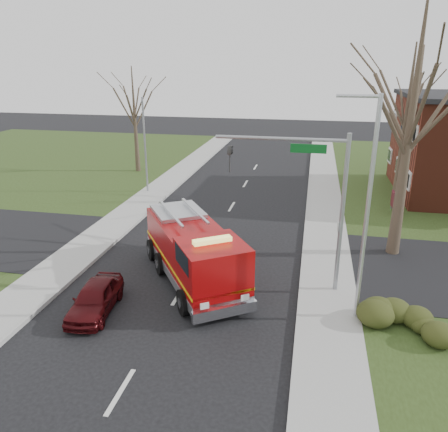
# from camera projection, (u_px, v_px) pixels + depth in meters

# --- Properties ---
(ground) EXTENTS (120.00, 120.00, 0.00)m
(ground) POSITION_uv_depth(u_px,v_px,m) (180.00, 293.00, 18.64)
(ground) COLOR black
(ground) RESTS_ON ground
(sidewalk_right) EXTENTS (2.40, 80.00, 0.15)m
(sidewalk_right) POSITION_uv_depth(u_px,v_px,m) (328.00, 308.00, 17.43)
(sidewalk_right) COLOR #969690
(sidewalk_right) RESTS_ON ground
(sidewalk_left) EXTENTS (2.40, 80.00, 0.15)m
(sidewalk_left) POSITION_uv_depth(u_px,v_px,m) (48.00, 278.00, 19.79)
(sidewalk_left) COLOR #969690
(sidewalk_left) RESTS_ON ground
(health_center_sign) EXTENTS (0.12, 2.00, 1.40)m
(health_center_sign) POSITION_uv_depth(u_px,v_px,m) (394.00, 202.00, 27.88)
(health_center_sign) COLOR #51121C
(health_center_sign) RESTS_ON ground
(hedge_corner) EXTENTS (2.80, 2.00, 0.90)m
(hedge_corner) POSITION_uv_depth(u_px,v_px,m) (409.00, 318.00, 15.81)
(hedge_corner) COLOR #2D3312
(hedge_corner) RESTS_ON lawn_right
(bare_tree_near) EXTENTS (6.00, 6.00, 12.00)m
(bare_tree_near) POSITION_uv_depth(u_px,v_px,m) (413.00, 107.00, 19.88)
(bare_tree_near) COLOR #3C2C24
(bare_tree_near) RESTS_ON ground
(bare_tree_far) EXTENTS (5.25, 5.25, 10.50)m
(bare_tree_far) POSITION_uv_depth(u_px,v_px,m) (408.00, 108.00, 28.21)
(bare_tree_far) COLOR #3C2C24
(bare_tree_far) RESTS_ON ground
(bare_tree_left) EXTENTS (4.50, 4.50, 9.00)m
(bare_tree_left) POSITION_uv_depth(u_px,v_px,m) (134.00, 108.00, 37.12)
(bare_tree_left) COLOR #3C2C24
(bare_tree_left) RESTS_ON ground
(traffic_signal_mast) EXTENTS (5.29, 0.18, 6.80)m
(traffic_signal_mast) POSITION_uv_depth(u_px,v_px,m) (311.00, 185.00, 17.45)
(traffic_signal_mast) COLOR gray
(traffic_signal_mast) RESTS_ON ground
(streetlight_pole) EXTENTS (1.48, 0.16, 8.40)m
(streetlight_pole) POSITION_uv_depth(u_px,v_px,m) (366.00, 207.00, 15.29)
(streetlight_pole) COLOR #B7BABF
(streetlight_pole) RESTS_ON ground
(utility_pole_far) EXTENTS (0.14, 0.14, 7.00)m
(utility_pole_far) POSITION_uv_depth(u_px,v_px,m) (145.00, 147.00, 31.67)
(utility_pole_far) COLOR gray
(utility_pole_far) RESTS_ON ground
(fire_engine) EXTENTS (6.18, 7.57, 2.99)m
(fire_engine) POSITION_uv_depth(u_px,v_px,m) (194.00, 254.00, 19.23)
(fire_engine) COLOR #8E0607
(fire_engine) RESTS_ON ground
(parked_car_maroon) EXTENTS (1.82, 3.70, 1.22)m
(parked_car_maroon) POSITION_uv_depth(u_px,v_px,m) (95.00, 298.00, 17.09)
(parked_car_maroon) COLOR #420A0D
(parked_car_maroon) RESTS_ON ground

